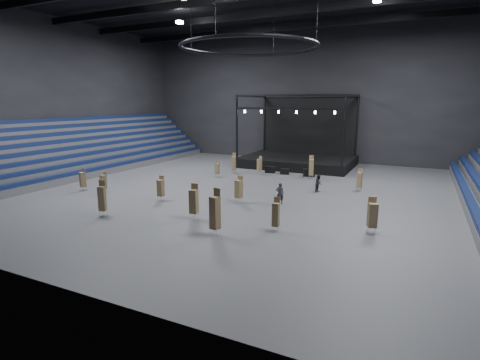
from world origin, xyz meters
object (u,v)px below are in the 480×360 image
at_px(flight_case_left, 270,170).
at_px(man_center, 280,193).
at_px(chair_stack_10, 276,214).
at_px(chair_stack_12, 372,215).
at_px(flight_case_mid, 285,171).
at_px(chair_stack_5, 103,181).
at_px(chair_stack_3, 239,188).
at_px(chair_stack_7, 215,212).
at_px(chair_stack_4, 360,180).
at_px(chair_stack_1, 311,167).
at_px(chair_stack_6, 83,179).
at_px(chair_stack_8, 102,198).
at_px(chair_stack_13, 194,201).
at_px(chair_stack_9, 217,168).
at_px(chair_stack_11, 234,163).
at_px(chair_stack_2, 161,188).
at_px(stage, 299,154).
at_px(crew_member, 319,183).
at_px(chair_stack_0, 259,165).
at_px(flight_case_right, 309,173).

bearing_deg(flight_case_left, man_center, -65.42).
height_order(chair_stack_10, chair_stack_12, chair_stack_12).
distance_m(flight_case_mid, chair_stack_5, 19.95).
relative_size(chair_stack_3, chair_stack_7, 0.75).
bearing_deg(chair_stack_4, chair_stack_5, -148.32).
distance_m(chair_stack_1, chair_stack_10, 17.82).
xyz_separation_m(chair_stack_6, man_center, (18.29, 3.78, -0.25)).
xyz_separation_m(chair_stack_8, chair_stack_13, (6.50, 2.25, -0.01)).
bearing_deg(chair_stack_9, flight_case_mid, 30.77).
distance_m(chair_stack_1, chair_stack_3, 12.66).
relative_size(chair_stack_7, chair_stack_13, 1.17).
bearing_deg(chair_stack_11, flight_case_left, 16.32).
relative_size(chair_stack_2, chair_stack_13, 0.83).
bearing_deg(stage, flight_case_left, -101.59).
height_order(chair_stack_2, chair_stack_13, chair_stack_13).
bearing_deg(flight_case_mid, crew_member, -50.39).
bearing_deg(chair_stack_8, chair_stack_4, 21.14).
bearing_deg(chair_stack_1, flight_case_mid, 142.61).
bearing_deg(chair_stack_13, chair_stack_0, 89.37).
bearing_deg(chair_stack_3, chair_stack_12, -1.64).
xyz_separation_m(flight_case_right, chair_stack_4, (6.18, -4.90, 0.68)).
relative_size(chair_stack_3, chair_stack_11, 0.94).
relative_size(chair_stack_8, chair_stack_13, 1.04).
bearing_deg(chair_stack_9, stage, 57.34).
bearing_deg(chair_stack_6, flight_case_right, 63.45).
height_order(flight_case_left, chair_stack_10, chair_stack_10).
bearing_deg(chair_stack_3, chair_stack_11, 132.61).
xyz_separation_m(chair_stack_2, chair_stack_13, (5.33, -3.13, 0.21)).
height_order(chair_stack_2, chair_stack_3, chair_stack_3).
height_order(chair_stack_5, chair_stack_11, chair_stack_11).
bearing_deg(man_center, chair_stack_12, 131.50).
relative_size(chair_stack_4, crew_member, 1.28).
relative_size(chair_stack_0, chair_stack_6, 1.00).
bearing_deg(man_center, chair_stack_8, 20.11).
bearing_deg(chair_stack_0, chair_stack_5, -99.11).
bearing_deg(chair_stack_2, chair_stack_8, -104.00).
bearing_deg(chair_stack_8, stage, 52.70).
distance_m(chair_stack_4, chair_stack_12, 11.97).
bearing_deg(chair_stack_1, flight_case_left, 147.76).
xyz_separation_m(chair_stack_0, chair_stack_8, (-4.09, -20.00, 0.25)).
bearing_deg(chair_stack_0, chair_stack_1, 23.97).
bearing_deg(chair_stack_5, chair_stack_4, 35.26).
bearing_deg(crew_member, chair_stack_0, 65.68).
distance_m(flight_case_left, chair_stack_12, 21.48).
xyz_separation_m(stage, chair_stack_2, (-5.17, -22.85, -0.31)).
height_order(flight_case_left, chair_stack_11, chair_stack_11).
relative_size(chair_stack_7, chair_stack_12, 1.27).
relative_size(stage, chair_stack_3, 6.15).
bearing_deg(chair_stack_11, chair_stack_0, 2.32).
relative_size(chair_stack_3, chair_stack_9, 1.26).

